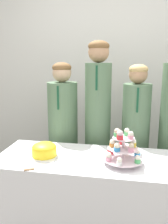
# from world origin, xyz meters

# --- Properties ---
(wall_back) EXTENTS (9.00, 0.06, 2.70)m
(wall_back) POSITION_xyz_m (0.00, 1.65, 1.35)
(wall_back) COLOR silver
(wall_back) RESTS_ON ground_plane
(table) EXTENTS (1.74, 0.59, 0.74)m
(table) POSITION_xyz_m (0.00, 0.30, 0.37)
(table) COLOR white
(table) RESTS_ON ground_plane
(round_cake) EXTENTS (0.21, 0.21, 0.12)m
(round_cake) POSITION_xyz_m (-0.49, 0.26, 0.80)
(round_cake) COLOR white
(round_cake) RESTS_ON table
(cake_knife) EXTENTS (0.22, 0.12, 0.01)m
(cake_knife) POSITION_xyz_m (-0.48, 0.04, 0.74)
(cake_knife) COLOR silver
(cake_knife) RESTS_ON table
(cupcake_stand) EXTENTS (0.29, 0.29, 0.27)m
(cupcake_stand) POSITION_xyz_m (0.11, 0.24, 0.86)
(cupcake_stand) COLOR silver
(cupcake_stand) RESTS_ON table
(student_0) EXTENTS (0.30, 0.30, 1.46)m
(student_0) POSITION_xyz_m (-0.50, 0.84, 0.69)
(student_0) COLOR #567556
(student_0) RESTS_ON ground_plane
(student_1) EXTENTS (0.25, 0.25, 1.66)m
(student_1) POSITION_xyz_m (-0.14, 0.84, 0.82)
(student_1) COLOR #567556
(student_1) RESTS_ON ground_plane
(student_2) EXTENTS (0.26, 0.27, 1.45)m
(student_2) POSITION_xyz_m (0.22, 0.84, 0.69)
(student_2) COLOR #567556
(student_2) RESTS_ON ground_plane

